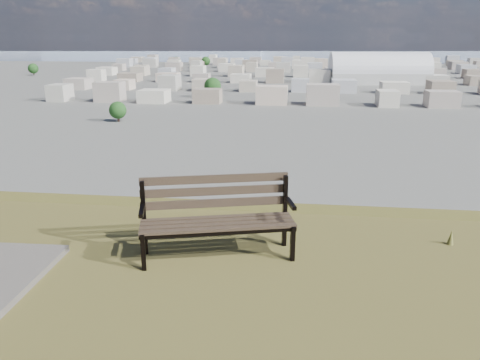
# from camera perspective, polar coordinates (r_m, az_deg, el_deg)

# --- Properties ---
(park_bench) EXTENTS (1.75, 0.95, 0.88)m
(park_bench) POSITION_cam_1_polar(r_m,az_deg,el_deg) (5.19, -2.85, -4.02)
(park_bench) COLOR #423526
(park_bench) RESTS_ON hilltop_mesa
(arena) EXTENTS (61.34, 29.63, 25.16)m
(arena) POSITION_cam_1_polar(r_m,az_deg,el_deg) (310.94, 16.48, 12.31)
(arena) COLOR #B9B9B4
(arena) RESTS_ON ground
(city_blocks) EXTENTS (395.00, 361.00, 7.00)m
(city_blocks) POSITION_cam_1_polar(r_m,az_deg,el_deg) (397.32, 7.12, 13.37)
(city_blocks) COLOR beige
(city_blocks) RESTS_ON ground
(city_trees) EXTENTS (406.52, 387.20, 9.98)m
(city_trees) POSITION_cam_1_polar(r_m,az_deg,el_deg) (323.07, 2.28, 12.93)
(city_trees) COLOR #2E1E17
(city_trees) RESTS_ON ground
(bay_water) EXTENTS (2400.00, 700.00, 0.12)m
(bay_water) POSITION_cam_1_polar(r_m,az_deg,el_deg) (902.57, 7.23, 15.07)
(bay_water) COLOR #8290A6
(bay_water) RESTS_ON ground
(far_hills) EXTENTS (2050.00, 340.00, 60.00)m
(far_hills) POSITION_cam_1_polar(r_m,az_deg,el_deg) (1406.43, 4.72, 16.80)
(far_hills) COLOR #94A3B8
(far_hills) RESTS_ON ground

